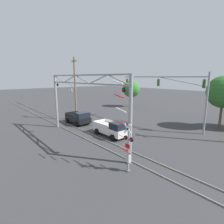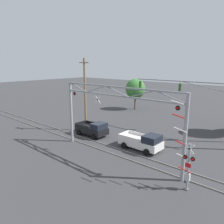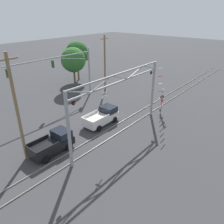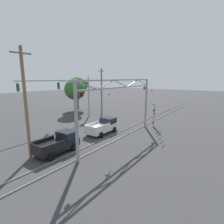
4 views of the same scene
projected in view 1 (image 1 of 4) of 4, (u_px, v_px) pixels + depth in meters
name	position (u px, v px, depth m)	size (l,w,h in m)	color
rail_track_near	(86.00, 139.00, 19.81)	(80.00, 0.08, 0.10)	gray
rail_track_far	(97.00, 137.00, 20.73)	(80.00, 0.08, 0.10)	gray
crossing_gantry	(83.00, 99.00, 18.73)	(14.36, 0.31, 7.25)	gray
crossing_signal_mast	(127.00, 144.00, 12.86)	(2.18, 0.35, 6.76)	gray
traffic_signal_span	(178.00, 89.00, 23.54)	(14.01, 0.39, 7.61)	gray
pickup_truck_lead	(113.00, 129.00, 20.95)	(4.78, 2.32, 1.92)	silver
pickup_truck_following	(79.00, 118.00, 26.44)	(4.45, 2.32, 1.92)	black
utility_pole_left	(75.00, 88.00, 28.06)	(1.80, 0.28, 10.07)	brown
background_tree_far_left_verge	(131.00, 89.00, 41.17)	(4.04, 4.04, 6.31)	brown
background_tree_far_right_verge	(224.00, 92.00, 23.24)	(4.32, 4.32, 7.21)	brown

